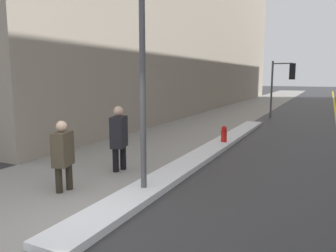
{
  "coord_description": "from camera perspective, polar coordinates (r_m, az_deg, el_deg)",
  "views": [
    {
      "loc": [
        3.51,
        -3.96,
        2.4
      ],
      "look_at": [
        -0.4,
        4.0,
        1.05
      ],
      "focal_mm": 35.0,
      "sensor_mm": 36.0,
      "label": 1
    }
  ],
  "objects": [
    {
      "name": "ground_plane",
      "position": [
        5.82,
        -14.56,
        -16.03
      ],
      "size": [
        160.0,
        160.0,
        0.0
      ],
      "primitive_type": "plane",
      "color": "#2D2D30"
    },
    {
      "name": "sidewalk_slab",
      "position": [
        19.89,
        9.89,
        1.62
      ],
      "size": [
        4.0,
        80.0,
        0.01
      ],
      "color": "gray",
      "rests_on": "ground"
    },
    {
      "name": "snow_bank_curb",
      "position": [
        10.56,
        7.39,
        -4.17
      ],
      "size": [
        0.75,
        13.71,
        0.14
      ],
      "color": "white",
      "rests_on": "ground"
    },
    {
      "name": "lamp_post",
      "position": [
        6.54,
        -4.53,
        15.48
      ],
      "size": [
        0.28,
        0.28,
        5.37
      ],
      "color": "#515156",
      "rests_on": "ground"
    },
    {
      "name": "traffic_light_near",
      "position": [
        19.95,
        19.71,
        8.02
      ],
      "size": [
        1.31,
        0.33,
        3.27
      ],
      "rotation": [
        0.0,
        0.0,
        -0.09
      ],
      "color": "#515156",
      "rests_on": "ground"
    },
    {
      "name": "pedestrian_nearside",
      "position": [
        7.12,
        -17.85,
        -4.47
      ],
      "size": [
        0.42,
        0.55,
        1.51
      ],
      "rotation": [
        0.0,
        0.0,
        -1.27
      ],
      "color": "#2A241B",
      "rests_on": "ground"
    },
    {
      "name": "pedestrian_in_glasses",
      "position": [
        8.34,
        -8.55,
        -1.64
      ],
      "size": [
        0.46,
        0.61,
        1.66
      ],
      "rotation": [
        0.0,
        0.0,
        -1.27
      ],
      "color": "black",
      "rests_on": "ground"
    },
    {
      "name": "fire_hydrant",
      "position": [
        11.55,
        9.71,
        -1.72
      ],
      "size": [
        0.2,
        0.2,
        0.7
      ],
      "color": "red",
      "rests_on": "ground"
    }
  ]
}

